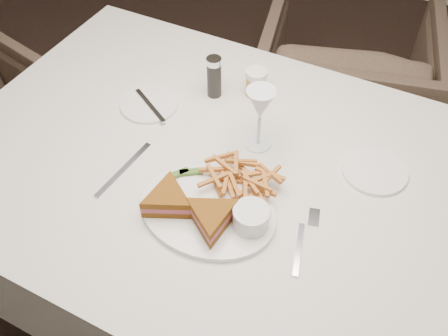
% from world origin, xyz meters
% --- Properties ---
extents(ground, '(5.00, 5.00, 0.00)m').
position_xyz_m(ground, '(0.00, 0.00, 0.00)').
color(ground, black).
rests_on(ground, ground).
extents(table, '(1.49, 1.03, 0.75)m').
position_xyz_m(table, '(0.05, 0.05, 0.38)').
color(table, silver).
rests_on(table, ground).
extents(chair_far, '(0.80, 0.76, 0.70)m').
position_xyz_m(chair_far, '(0.13, 1.05, 0.35)').
color(chair_far, '#4A3A2D').
rests_on(chair_far, ground).
extents(table_setting, '(0.78, 0.63, 0.18)m').
position_xyz_m(table_setting, '(0.06, -0.00, 0.79)').
color(table_setting, white).
rests_on(table_setting, table).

